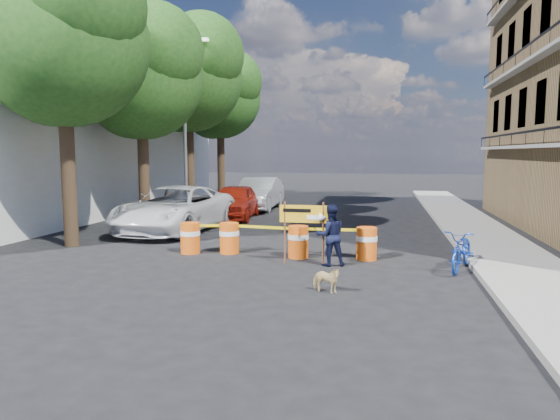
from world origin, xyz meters
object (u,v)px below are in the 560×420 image
at_px(suv_white, 175,209).
at_px(dog, 326,280).
at_px(barrel_far_right, 367,243).
at_px(bicycle, 463,231).
at_px(barrel_far_left, 190,237).
at_px(barrel_mid_left, 229,237).
at_px(barrel_mid_right, 298,241).
at_px(pedestrian, 330,235).
at_px(detour_sign, 310,219).
at_px(sedan_red, 234,201).
at_px(sedan_silver, 259,193).

bearing_deg(suv_white, dog, -44.07).
xyz_separation_m(barrel_far_right, bicycle, (2.38, -0.80, 0.52)).
bearing_deg(barrel_far_left, bicycle, -5.07).
relative_size(barrel_mid_left, dog, 1.36).
height_order(barrel_mid_right, barrel_far_right, same).
bearing_deg(barrel_far_right, pedestrian, -133.96).
distance_m(barrel_mid_left, detour_sign, 2.79).
bearing_deg(detour_sign, barrel_mid_left, 157.59).
height_order(detour_sign, bicycle, bicycle).
height_order(sedan_red, sedan_silver, sedan_silver).
bearing_deg(barrel_far_right, dog, -101.86).
distance_m(barrel_far_left, sedan_silver, 11.52).
relative_size(barrel_mid_right, sedan_silver, 0.18).
relative_size(barrel_mid_left, barrel_mid_right, 1.00).
bearing_deg(sedan_red, sedan_silver, 82.03).
bearing_deg(barrel_mid_left, pedestrian, -18.64).
relative_size(barrel_far_right, detour_sign, 0.54).
distance_m(barrel_far_left, sedan_red, 7.80).
height_order(barrel_mid_right, detour_sign, detour_sign).
bearing_deg(dog, sedan_red, 44.61).
distance_m(dog, sedan_red, 12.30).
bearing_deg(barrel_far_left, barrel_far_right, 1.53).
bearing_deg(suv_white, sedan_silver, 84.10).
bearing_deg(detour_sign, barrel_far_right, 31.10).
bearing_deg(pedestrian, barrel_far_right, -152.12).
relative_size(suv_white, sedan_silver, 1.21).
distance_m(detour_sign, sedan_silver, 13.02).
bearing_deg(barrel_far_right, barrel_mid_left, 178.62).
relative_size(barrel_mid_right, dog, 1.36).
height_order(barrel_mid_left, sedan_silver, sedan_silver).
height_order(barrel_mid_right, dog, barrel_mid_right).
bearing_deg(suv_white, barrel_far_left, -57.24).
relative_size(barrel_far_left, detour_sign, 0.54).
bearing_deg(barrel_far_right, bicycle, -18.53).
xyz_separation_m(barrel_mid_left, detour_sign, (2.50, -1.00, 0.73)).
distance_m(barrel_far_left, barrel_mid_left, 1.15).
height_order(barrel_mid_left, dog, barrel_mid_left).
bearing_deg(barrel_far_right, sedan_silver, 117.28).
height_order(detour_sign, suv_white, suv_white).
xyz_separation_m(barrel_mid_left, sedan_silver, (-1.90, 11.26, 0.36)).
bearing_deg(dog, barrel_far_left, 71.35).
xyz_separation_m(barrel_far_left, sedan_red, (-0.98, 7.73, 0.30)).
bearing_deg(pedestrian, barrel_mid_right, -57.85).
bearing_deg(bicycle, sedan_silver, 143.42).
xyz_separation_m(barrel_far_left, suv_white, (-2.09, 3.79, 0.37)).
distance_m(pedestrian, suv_white, 7.77).
distance_m(suv_white, sedan_red, 4.10).
distance_m(detour_sign, dog, 2.83).
distance_m(bicycle, sedan_red, 11.90).
relative_size(barrel_far_left, barrel_mid_right, 1.00).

